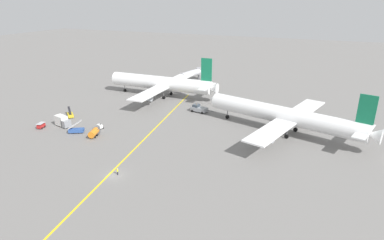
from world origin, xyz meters
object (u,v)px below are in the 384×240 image
gse_baggage_cart_near_cluster (41,126)px  jet_bridge (194,73)px  gse_gpu_cart_small (100,126)px  gse_catering_truck_tall (63,121)px  pushback_tug (199,109)px  airliner_at_gate_left (161,83)px  gse_belt_loader_portside (70,115)px  gse_stair_truck_yellow (76,130)px  airliner_being_pushed (284,116)px  gse_fuel_bowser_stubby (94,132)px  ground_crew_marshaller_foreground (117,171)px

gse_baggage_cart_near_cluster → jet_bridge: (20.21, 76.96, 3.31)m
gse_gpu_cart_small → jet_bridge: 70.11m
gse_catering_truck_tall → pushback_tug: bearing=41.0°
airliner_at_gate_left → gse_belt_loader_portside: 39.52m
gse_stair_truck_yellow → airliner_being_pushed: bearing=23.4°
pushback_tug → airliner_at_gate_left: bearing=150.3°
pushback_tug → gse_gpu_cart_small: pushback_tug is taller
airliner_at_gate_left → gse_gpu_cart_small: size_ratio=20.03×
gse_baggage_cart_near_cluster → gse_catering_truck_tall: size_ratio=0.48×
gse_belt_loader_portside → jet_bridge: jet_bridge is taller
gse_fuel_bowser_stubby → gse_gpu_cart_small: bearing=113.7°
airliner_at_gate_left → jet_bridge: 29.89m
ground_crew_marshaller_foreground → gse_gpu_cart_small: bearing=135.6°
airliner_being_pushed → gse_baggage_cart_near_cluster: size_ratio=17.67×
gse_gpu_cart_small → gse_stair_truck_yellow: gse_stair_truck_yellow is taller
gse_catering_truck_tall → airliner_being_pushed: bearing=18.9°
gse_fuel_bowser_stubby → jet_bridge: 75.60m
airliner_at_gate_left → gse_belt_loader_portside: (-17.16, -35.27, -4.85)m
gse_stair_truck_yellow → ground_crew_marshaller_foreground: gse_stair_truck_yellow is taller
airliner_being_pushed → gse_gpu_cart_small: bearing=-159.9°
gse_gpu_cart_small → gse_stair_truck_yellow: 7.16m
gse_catering_truck_tall → gse_baggage_cart_near_cluster: bearing=-142.6°
gse_gpu_cart_small → gse_baggage_cart_near_cluster: size_ratio=0.83×
gse_baggage_cart_near_cluster → gse_stair_truck_yellow: (13.01, 1.43, 0.16)m
airliner_being_pushed → gse_stair_truck_yellow: size_ratio=10.85×
airliner_at_gate_left → gse_fuel_bowser_stubby: (1.78, -45.76, -4.34)m
airliner_at_gate_left → gse_gpu_cart_small: airliner_at_gate_left is taller
airliner_being_pushed → jet_bridge: 71.75m
gse_belt_loader_portside → jet_bridge: size_ratio=0.27×
airliner_being_pushed → gse_belt_loader_portside: size_ratio=11.71×
gse_baggage_cart_near_cluster → ground_crew_marshaller_foreground: size_ratio=1.85×
airliner_at_gate_left → gse_gpu_cart_small: 40.49m
airliner_being_pushed → gse_gpu_cart_small: size_ratio=21.32×
gse_catering_truck_tall → ground_crew_marshaller_foreground: size_ratio=3.83×
pushback_tug → ground_crew_marshaller_foreground: pushback_tug is taller
gse_gpu_cart_small → jet_bridge: jet_bridge is taller
gse_gpu_cart_small → gse_stair_truck_yellow: bearing=-129.2°
jet_bridge → gse_catering_truck_tall: bearing=-101.6°
gse_gpu_cart_small → gse_catering_truck_tall: bearing=-166.4°
airliner_being_pushed → ground_crew_marshaller_foreground: size_ratio=32.61×
ground_crew_marshaller_foreground → airliner_being_pushed: bearing=52.8°
airliner_at_gate_left → ground_crew_marshaller_foreground: bearing=-70.8°
gse_catering_truck_tall → gse_belt_loader_portside: size_ratio=1.37×
pushback_tug → gse_gpu_cart_small: bearing=-129.6°
jet_bridge → gse_belt_loader_portside: bearing=-106.4°
gse_catering_truck_tall → gse_fuel_bowser_stubby: (14.76, -2.59, -0.42)m
airliner_being_pushed → gse_catering_truck_tall: 69.98m
jet_bridge → gse_gpu_cart_small: bearing=-92.2°
gse_belt_loader_portside → jet_bridge: 67.90m
airliner_at_gate_left → gse_baggage_cart_near_cluster: (-18.21, -47.17, -4.81)m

